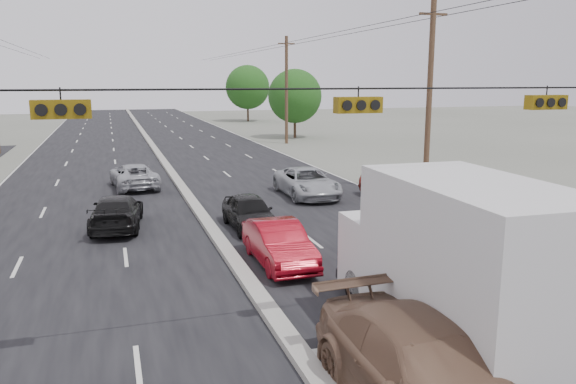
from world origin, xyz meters
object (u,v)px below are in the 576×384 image
at_px(box_truck, 455,261).
at_px(queue_car_d, 435,227).
at_px(utility_pole_right_c, 286,89).
at_px(queue_car_a, 249,212).
at_px(tree_right_mid, 295,96).
at_px(oncoming_near, 117,212).
at_px(tan_sedan, 426,375).
at_px(red_sedan, 279,244).
at_px(queue_car_b, 409,231).
at_px(oncoming_far, 134,176).
at_px(queue_car_c, 307,183).
at_px(utility_pole_right_b, 429,97).
at_px(queue_car_e, 390,186).
at_px(tree_right_far, 248,87).

height_order(box_truck, queue_car_d, box_truck).
xyz_separation_m(utility_pole_right_c, queue_car_a, (-10.94, -29.62, -4.41)).
bearing_deg(tree_right_mid, oncoming_near, -119.46).
distance_m(tan_sedan, queue_car_d, 11.02).
bearing_deg(queue_car_a, red_sedan, -93.29).
height_order(tree_right_mid, box_truck, tree_right_mid).
xyz_separation_m(utility_pole_right_c, queue_car_b, (-6.06, -33.90, -4.48)).
bearing_deg(box_truck, oncoming_far, 106.99).
height_order(red_sedan, queue_car_b, red_sedan).
xyz_separation_m(utility_pole_right_c, oncoming_near, (-16.08, -27.90, -4.42)).
bearing_deg(box_truck, tan_sedan, -129.94).
xyz_separation_m(utility_pole_right_c, queue_car_c, (-6.52, -24.18, -4.37)).
relative_size(queue_car_c, oncoming_far, 1.07).
bearing_deg(tree_right_mid, tan_sedan, -105.71).
distance_m(queue_car_a, oncoming_far, 11.34).
bearing_deg(queue_car_c, utility_pole_right_c, 75.39).
bearing_deg(oncoming_far, queue_car_a, 105.39).
relative_size(queue_car_b, queue_car_c, 0.72).
bearing_deg(queue_car_b, utility_pole_right_b, 53.57).
bearing_deg(tan_sedan, tree_right_mid, 72.68).
bearing_deg(queue_car_c, queue_car_e, -31.72).
height_order(queue_car_c, oncoming_near, queue_car_c).
bearing_deg(utility_pole_right_b, queue_car_d, -119.41).
bearing_deg(red_sedan, oncoming_far, 103.78).
bearing_deg(tree_right_far, queue_car_a, -103.62).
height_order(utility_pole_right_b, oncoming_far, utility_pole_right_b).
bearing_deg(red_sedan, utility_pole_right_c, 71.50).
bearing_deg(tree_right_mid, red_sedan, -109.08).
bearing_deg(utility_pole_right_c, utility_pole_right_b, -90.00).
bearing_deg(queue_car_d, oncoming_near, 156.23).
bearing_deg(red_sedan, tan_sedan, -90.57).
bearing_deg(queue_car_b, tree_right_mid, 75.43).
height_order(queue_car_a, queue_car_d, queue_car_d).
bearing_deg(queue_car_b, box_truck, -114.69).
bearing_deg(queue_car_e, tree_right_far, 82.17).
height_order(box_truck, tan_sedan, box_truck).
bearing_deg(queue_car_c, tree_right_mid, 73.30).
distance_m(queue_car_e, oncoming_near, 13.26).
xyz_separation_m(queue_car_c, queue_car_e, (3.62, -2.28, 0.01)).
bearing_deg(queue_car_b, oncoming_far, 118.87).
xyz_separation_m(utility_pole_right_b, red_sedan, (-11.10, -9.31, -4.40)).
relative_size(tree_right_mid, tree_right_far, 0.88).
bearing_deg(tree_right_mid, oncoming_far, -126.08).
height_order(utility_pole_right_c, tree_right_far, utility_pole_right_c).
height_order(tree_right_far, queue_car_c, tree_right_far).
height_order(utility_pole_right_c, oncoming_near, utility_pole_right_c).
relative_size(box_truck, queue_car_d, 1.51).
distance_m(tree_right_mid, queue_car_d, 39.99).
relative_size(tree_right_mid, red_sedan, 1.67).
distance_m(tree_right_mid, oncoming_near, 37.96).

